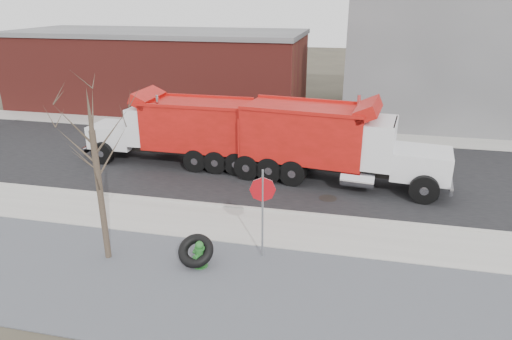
% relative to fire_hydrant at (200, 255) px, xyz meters
% --- Properties ---
extents(ground, '(120.00, 120.00, 0.00)m').
position_rel_fire_hydrant_xyz_m(ground, '(0.31, 2.47, -0.39)').
color(ground, '#383328').
rests_on(ground, ground).
extents(gravel_verge, '(60.00, 5.00, 0.03)m').
position_rel_fire_hydrant_xyz_m(gravel_verge, '(0.31, -1.03, -0.37)').
color(gravel_verge, slate).
rests_on(gravel_verge, ground).
extents(sidewalk, '(60.00, 2.50, 0.06)m').
position_rel_fire_hydrant_xyz_m(sidewalk, '(0.31, 2.72, -0.36)').
color(sidewalk, '#9E9B93').
rests_on(sidewalk, ground).
extents(curb, '(60.00, 0.15, 0.11)m').
position_rel_fire_hydrant_xyz_m(curb, '(0.31, 4.02, -0.33)').
color(curb, '#9E9B93').
rests_on(curb, ground).
extents(road, '(60.00, 9.40, 0.02)m').
position_rel_fire_hydrant_xyz_m(road, '(0.31, 8.77, -0.38)').
color(road, black).
rests_on(road, ground).
extents(far_sidewalk, '(60.00, 2.00, 0.06)m').
position_rel_fire_hydrant_xyz_m(far_sidewalk, '(0.31, 14.47, -0.36)').
color(far_sidewalk, '#9E9B93').
rests_on(far_sidewalk, ground).
extents(building_grey, '(12.00, 10.00, 8.00)m').
position_rel_fire_hydrant_xyz_m(building_grey, '(9.31, 20.47, 3.61)').
color(building_grey, gray).
rests_on(building_grey, ground).
extents(building_brick, '(20.20, 8.20, 5.30)m').
position_rel_fire_hydrant_xyz_m(building_brick, '(-9.69, 19.47, 2.27)').
color(building_brick, maroon).
rests_on(building_brick, ground).
extents(bare_tree, '(3.20, 3.20, 5.20)m').
position_rel_fire_hydrant_xyz_m(bare_tree, '(-2.89, -0.13, 2.91)').
color(bare_tree, '#382D23').
rests_on(bare_tree, ground).
extents(fire_hydrant, '(0.48, 0.47, 0.85)m').
position_rel_fire_hydrant_xyz_m(fire_hydrant, '(0.00, 0.00, 0.00)').
color(fire_hydrant, '#286A2E').
rests_on(fire_hydrant, ground).
extents(truck_tire, '(1.07, 1.02, 0.88)m').
position_rel_fire_hydrant_xyz_m(truck_tire, '(-0.15, 0.09, 0.08)').
color(truck_tire, black).
rests_on(truck_tire, ground).
extents(stop_sign, '(0.76, 0.19, 2.83)m').
position_rel_fire_hydrant_xyz_m(stop_sign, '(1.66, 0.97, 1.53)').
color(stop_sign, gray).
rests_on(stop_sign, ground).
extents(dump_truck_red_a, '(8.99, 3.44, 3.59)m').
position_rel_fire_hydrant_xyz_m(dump_truck_red_a, '(3.23, 7.57, 1.44)').
color(dump_truck_red_a, black).
rests_on(dump_truck_red_a, ground).
extents(dump_truck_red_b, '(8.00, 2.39, 3.38)m').
position_rel_fire_hydrant_xyz_m(dump_truck_red_b, '(-3.92, 8.34, 1.34)').
color(dump_truck_red_b, black).
rests_on(dump_truck_red_b, ground).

